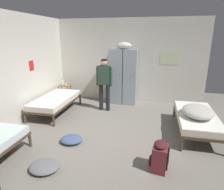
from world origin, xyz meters
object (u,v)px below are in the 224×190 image
at_px(locker_bank, 124,76).
at_px(person_traveler, 104,80).
at_px(bed_right, 196,118).
at_px(shelf_unit, 65,91).
at_px(bedding_heap, 198,111).
at_px(backpack_maroon, 159,157).
at_px(water_bottle, 62,82).
at_px(lotion_bottle, 66,84).
at_px(clothes_pile_denim, 71,139).
at_px(bed_left_rear, 56,100).
at_px(clothes_pile_grey, 44,167).

xyz_separation_m(locker_bank, person_traveler, (-0.46, -0.84, 0.01)).
distance_m(locker_bank, bed_right, 2.83).
height_order(locker_bank, bed_right, locker_bank).
relative_size(shelf_unit, bedding_heap, 0.64).
relative_size(bed_right, backpack_maroon, 3.45).
relative_size(water_bottle, lotion_bottle, 1.50).
height_order(bedding_heap, lotion_bottle, lotion_bottle).
relative_size(backpack_maroon, clothes_pile_denim, 1.13).
distance_m(shelf_unit, backpack_maroon, 4.64).
distance_m(locker_bank, shelf_unit, 2.21).
relative_size(water_bottle, backpack_maroon, 0.43).
bearing_deg(water_bottle, bed_left_rear, -74.25).
bearing_deg(bedding_heap, water_bottle, 157.32).
height_order(person_traveler, lotion_bottle, person_traveler).
xyz_separation_m(bed_left_rear, bedding_heap, (3.92, -0.61, 0.22)).
xyz_separation_m(locker_bank, bed_right, (2.08, -1.83, -0.59)).
relative_size(locker_bank, shelf_unit, 3.63).
xyz_separation_m(person_traveler, backpack_maroon, (1.67, -2.61, -0.72)).
height_order(bed_right, water_bottle, water_bottle).
relative_size(locker_bank, person_traveler, 1.28).
bearing_deg(person_traveler, lotion_bottle, 159.57).
bearing_deg(shelf_unit, clothes_pile_denim, -61.89).
bearing_deg(person_traveler, backpack_maroon, -57.38).
bearing_deg(bed_right, bed_left_rear, 173.23).
height_order(bedding_heap, clothes_pile_denim, bedding_heap).
bearing_deg(bed_left_rear, person_traveler, 20.33).
xyz_separation_m(bed_right, person_traveler, (-2.53, 0.99, 0.59)).
xyz_separation_m(shelf_unit, lotion_bottle, (0.07, -0.04, 0.29)).
relative_size(shelf_unit, water_bottle, 2.40).
relative_size(water_bottle, clothes_pile_denim, 0.49).
relative_size(bed_right, bed_left_rear, 1.00).
relative_size(bedding_heap, clothes_pile_denim, 1.84).
bearing_deg(backpack_maroon, person_traveler, 122.62).
bearing_deg(lotion_bottle, shelf_unit, 150.26).
bearing_deg(person_traveler, bed_right, -21.28).
distance_m(shelf_unit, bed_right, 4.49).
bearing_deg(bed_right, locker_bank, 138.63).
bearing_deg(clothes_pile_denim, water_bottle, 119.23).
xyz_separation_m(shelf_unit, bed_right, (4.19, -1.62, 0.04)).
height_order(locker_bank, shelf_unit, locker_bank).
bearing_deg(locker_bank, bedding_heap, -43.68).
distance_m(bedding_heap, backpack_maroon, 1.74).
distance_m(shelf_unit, clothes_pile_denim, 3.09).
relative_size(bedding_heap, lotion_bottle, 5.63).
bearing_deg(bedding_heap, bed_left_rear, 171.20).
bearing_deg(water_bottle, lotion_bottle, -21.80).
xyz_separation_m(shelf_unit, person_traveler, (1.65, -0.63, 0.63)).
xyz_separation_m(backpack_maroon, clothes_pile_denim, (-1.87, 0.53, -0.19)).
relative_size(locker_bank, clothes_pile_grey, 3.86).
bearing_deg(clothes_pile_denim, bed_left_rear, 127.51).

